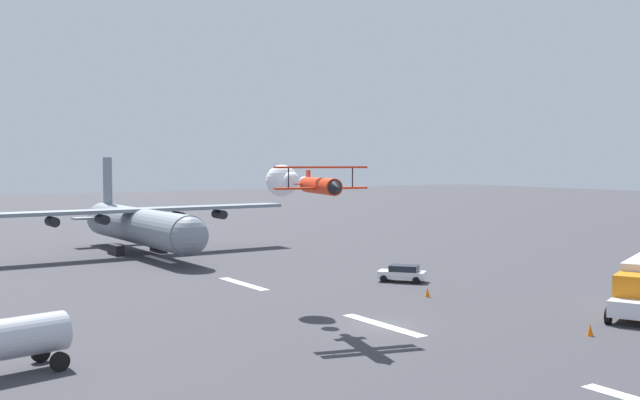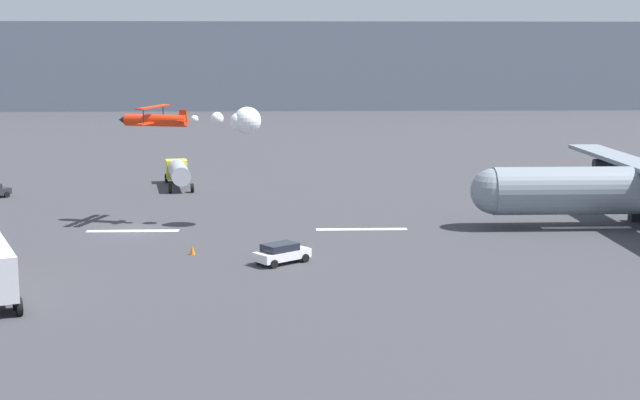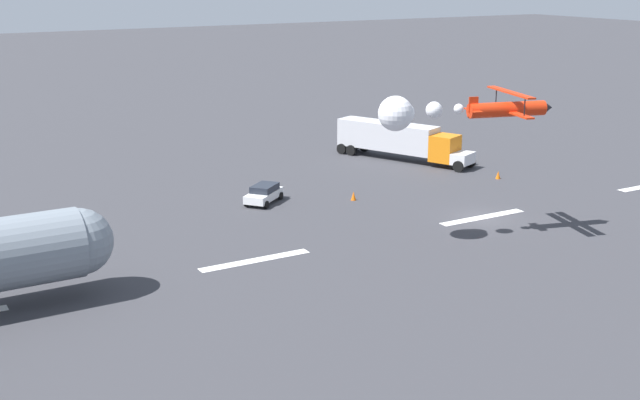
% 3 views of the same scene
% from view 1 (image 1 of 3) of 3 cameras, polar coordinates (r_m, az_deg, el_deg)
% --- Properties ---
extents(ground_plane, '(440.00, 440.00, 0.00)m').
position_cam_1_polar(ground_plane, '(50.26, 4.83, -9.54)').
color(ground_plane, '#38383D').
rests_on(ground_plane, ground).
extents(runway_stripe_3, '(8.00, 0.90, 0.01)m').
position_cam_1_polar(runway_stripe_3, '(50.26, 4.83, -9.54)').
color(runway_stripe_3, white).
rests_on(runway_stripe_3, ground).
extents(runway_stripe_4, '(8.00, 0.90, 0.01)m').
position_cam_1_polar(runway_stripe_4, '(66.77, -5.93, -6.42)').
color(runway_stripe_4, white).
rests_on(runway_stripe_4, ground).
extents(runway_stripe_5, '(8.00, 0.90, 0.01)m').
position_cam_1_polar(runway_stripe_5, '(84.78, -12.21, -4.46)').
color(runway_stripe_5, white).
rests_on(runway_stripe_5, ground).
extents(cargo_transport_plane, '(29.85, 36.68, 11.42)m').
position_cam_1_polar(cargo_transport_plane, '(88.34, -13.36, -1.91)').
color(cargo_transport_plane, gray).
rests_on(cargo_transport_plane, ground).
extents(stunt_biplane_red, '(13.07, 6.34, 2.42)m').
position_cam_1_polar(stunt_biplane_red, '(53.59, -2.03, 1.39)').
color(stunt_biplane_red, red).
extents(followme_car_yellow, '(4.41, 4.04, 1.52)m').
position_cam_1_polar(followme_car_yellow, '(67.82, 6.35, -5.58)').
color(followme_car_yellow, white).
rests_on(followme_car_yellow, ground).
extents(traffic_cone_near, '(0.44, 0.44, 0.75)m').
position_cam_1_polar(traffic_cone_near, '(49.94, 20.02, -9.36)').
color(traffic_cone_near, orange).
rests_on(traffic_cone_near, ground).
extents(traffic_cone_far, '(0.44, 0.44, 0.75)m').
position_cam_1_polar(traffic_cone_far, '(60.72, 8.25, -7.02)').
color(traffic_cone_far, orange).
rests_on(traffic_cone_far, ground).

